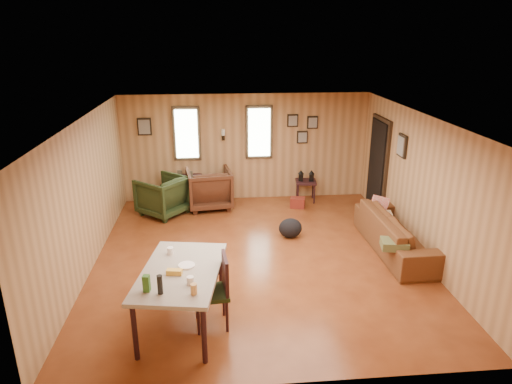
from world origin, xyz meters
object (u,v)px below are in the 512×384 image
side_table (306,180)px  dining_table (181,276)px  end_table (186,185)px  sofa (401,227)px  recliner_green (163,194)px  recliner_brown (209,187)px

side_table → dining_table: bearing=-119.0°
end_table → dining_table: dining_table is taller
sofa → side_table: sofa is taller
sofa → side_table: 2.88m
recliner_green → sofa: bearing=103.7°
recliner_green → dining_table: size_ratio=0.52×
recliner_brown → dining_table: bearing=78.1°
end_table → side_table: (2.70, -0.09, 0.07)m
side_table → sofa: bearing=-66.1°
recliner_brown → end_table: bearing=-39.0°
dining_table → sofa: bearing=36.3°
recliner_brown → dining_table: 4.31m
recliner_green → end_table: size_ratio=1.18×
recliner_brown → end_table: size_ratio=1.25×
end_table → dining_table: bearing=-87.6°
end_table → side_table: 2.70m
end_table → recliner_brown: bearing=-31.4°
sofa → recliner_green: same height
end_table → side_table: bearing=-2.0°
recliner_brown → side_table: recliner_brown is taller
recliner_brown → recliner_green: bearing=10.5°
end_table → side_table: size_ratio=1.05×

